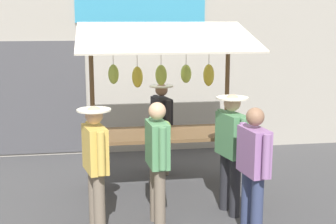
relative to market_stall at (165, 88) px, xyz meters
name	(u,v)px	position (x,y,z in m)	size (l,w,h in m)	color
ground_plane	(165,188)	(0.01, 0.04, -1.54)	(40.00, 40.00, 0.00)	#424244
street_backdrop	(146,64)	(0.05, -2.16, 0.16)	(9.00, 0.30, 3.40)	#9E998E
market_stall	(165,88)	(0.00, 0.00, 0.00)	(2.50, 1.46, 2.50)	brown
vendor_with_sunhat	(162,122)	(-0.05, -0.71, -0.67)	(0.39, 0.64, 1.51)	#726656
shopper_with_ponytail	(95,160)	(1.04, 1.35, -0.64)	(0.40, 0.66, 1.55)	#726656
shopper_in_striped_shirt	(157,156)	(0.29, 1.28, -0.64)	(0.26, 0.68, 1.57)	#726656
shopper_in_grey_tee	(231,145)	(-0.71, 1.07, -0.60)	(0.41, 0.67, 1.60)	#232328
shopper_with_shopping_bag	(253,164)	(-0.78, 1.75, -0.65)	(0.28, 0.67, 1.56)	navy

